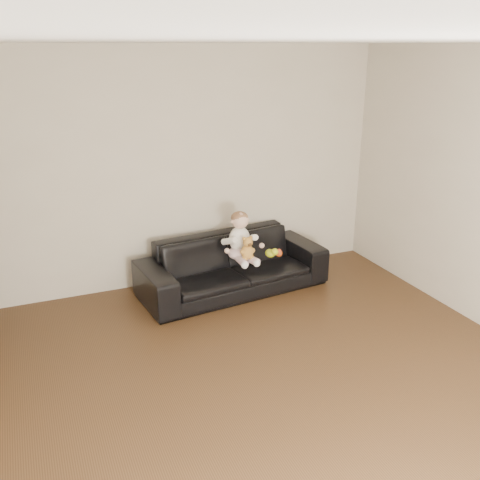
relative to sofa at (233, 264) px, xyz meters
name	(u,v)px	position (x,y,z in m)	size (l,w,h in m)	color
floor	(277,426)	(-0.57, -2.25, -0.30)	(5.50, 5.50, 0.00)	#492F1A
ceiling	(288,41)	(-0.57, -2.25, 2.30)	(5.50, 5.50, 0.00)	beige
wall_back	(166,171)	(-0.57, 0.50, 1.00)	(5.00, 5.00, 0.00)	beige
sofa	(233,264)	(0.00, 0.00, 0.00)	(2.06, 0.80, 0.60)	black
baby	(241,239)	(0.05, -0.11, 0.33)	(0.37, 0.46, 0.53)	silver
teddy_bear	(247,248)	(0.06, -0.28, 0.28)	(0.14, 0.15, 0.25)	#BD8436
toy_green	(270,253)	(0.37, -0.17, 0.14)	(0.11, 0.13, 0.09)	#C2D318
toy_rattle	(279,253)	(0.47, -0.20, 0.13)	(0.08, 0.08, 0.08)	#C74717
toy_blue_disc	(277,252)	(0.50, -0.09, 0.10)	(0.11, 0.11, 0.01)	#172BB8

